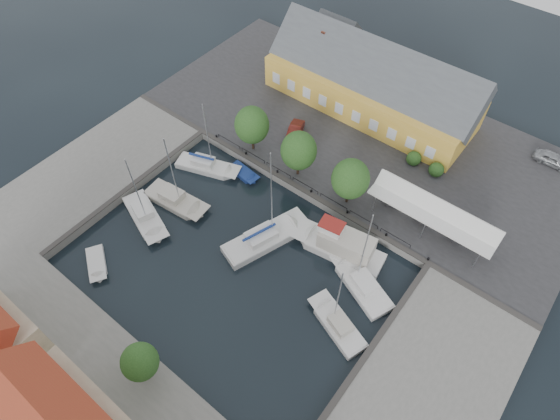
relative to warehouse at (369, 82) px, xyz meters
name	(u,v)px	position (x,y,z in m)	size (l,w,h in m)	color
ground	(246,253)	(2.60, -28.36, -4.43)	(140.00, 140.00, 0.00)	black
north_quay	(360,134)	(2.60, -5.36, -3.93)	(56.00, 26.00, 1.00)	#2D2D30
west_quay	(99,168)	(-19.40, -30.36, -3.93)	(12.00, 24.00, 1.00)	slate
east_quay	(422,396)	(24.60, -30.36, -3.93)	(12.00, 24.00, 1.00)	slate
south_bank	(85,413)	(2.60, -49.36, -3.93)	(56.00, 14.00, 1.00)	slate
quay_edge_fittings	(273,219)	(2.62, -23.61, -3.37)	(56.00, 24.72, 0.40)	#383533
warehouse	(369,82)	(0.00, 0.00, 0.00)	(28.56, 14.00, 9.55)	gold
tent_canopy	(434,212)	(16.60, -13.86, -0.74)	(14.00, 4.00, 2.83)	white
quay_trees	(299,151)	(0.60, -16.36, 0.45)	(18.20, 4.20, 6.30)	black
car_silver	(553,159)	(23.98, 4.15, -2.67)	(1.79, 4.45, 1.51)	#A2A6A9
car_red	(295,132)	(-3.68, -11.36, -2.70)	(1.54, 4.41, 1.45)	maroon
center_sailboat	(264,239)	(3.22, -25.91, -4.07)	(6.05, 10.38, 13.68)	silver
trawler	(341,247)	(10.56, -21.95, -3.41)	(10.67, 4.57, 5.00)	silver
east_boat_a	(361,285)	(14.56, -24.08, -4.17)	(8.53, 5.72, 11.64)	silver
east_boat_b	(338,326)	(15.13, -29.29, -4.17)	(7.32, 4.58, 9.80)	silver
west_boat_a	(207,167)	(-9.34, -21.90, -4.16)	(8.39, 4.86, 10.91)	silver
west_boat_b	(175,201)	(-8.49, -28.08, -4.17)	(8.38, 3.57, 11.15)	#BAB5A8
west_boat_c	(145,217)	(-9.45, -31.86, -4.17)	(8.36, 5.10, 10.94)	silver
launch_sw	(97,264)	(-8.82, -39.22, -4.34)	(4.79, 3.87, 0.98)	silver
launch_nw	(243,174)	(-5.16, -19.80, -4.34)	(4.41, 2.16, 0.88)	navy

